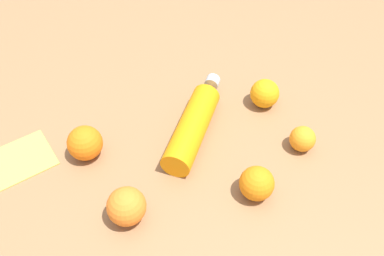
% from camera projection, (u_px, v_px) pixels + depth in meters
% --- Properties ---
extents(ground_plane, '(2.40, 2.40, 0.00)m').
position_uv_depth(ground_plane, '(187.00, 126.00, 1.04)').
color(ground_plane, olive).
extents(water_bottle, '(0.22, 0.29, 0.07)m').
position_uv_depth(water_bottle, '(195.00, 121.00, 1.00)').
color(water_bottle, orange).
rests_on(water_bottle, ground_plane).
extents(orange_0, '(0.08, 0.08, 0.08)m').
position_uv_depth(orange_0, '(265.00, 93.00, 1.06)').
color(orange_0, orange).
rests_on(orange_0, ground_plane).
extents(orange_1, '(0.08, 0.08, 0.08)m').
position_uv_depth(orange_1, '(85.00, 143.00, 0.94)').
color(orange_1, orange).
rests_on(orange_1, ground_plane).
extents(orange_2, '(0.08, 0.08, 0.08)m').
position_uv_depth(orange_2, '(257.00, 183.00, 0.87)').
color(orange_2, orange).
rests_on(orange_2, ground_plane).
extents(orange_3, '(0.06, 0.06, 0.06)m').
position_uv_depth(orange_3, '(302.00, 139.00, 0.97)').
color(orange_3, orange).
rests_on(orange_3, ground_plane).
extents(orange_4, '(0.08, 0.08, 0.08)m').
position_uv_depth(orange_4, '(126.00, 206.00, 0.83)').
color(orange_4, orange).
rests_on(orange_4, ground_plane).
extents(folded_napkin, '(0.14, 0.17, 0.01)m').
position_uv_depth(folded_napkin, '(17.00, 160.00, 0.96)').
color(folded_napkin, '#E5B24C').
rests_on(folded_napkin, ground_plane).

